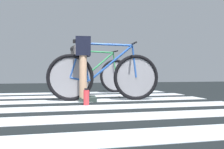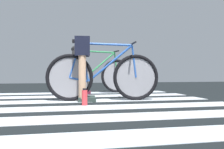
{
  "view_description": "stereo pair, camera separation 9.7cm",
  "coord_description": "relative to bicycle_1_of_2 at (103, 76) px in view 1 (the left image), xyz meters",
  "views": [
    {
      "loc": [
        0.04,
        -3.66,
        0.46
      ],
      "look_at": [
        1.04,
        0.51,
        0.42
      ],
      "focal_mm": 41.33,
      "sensor_mm": 36.0,
      "label": 1
    },
    {
      "loc": [
        0.13,
        -3.66,
        0.46
      ],
      "look_at": [
        1.04,
        0.51,
        0.42
      ],
      "focal_mm": 41.33,
      "sensor_mm": 36.0,
      "label": 2
    }
  ],
  "objects": [
    {
      "name": "cyclist_2_of_2",
      "position": [
        -0.24,
        1.4,
        0.24
      ],
      "size": [
        0.35,
        0.43,
        0.97
      ],
      "rotation": [
        0.0,
        0.0,
        0.11
      ],
      "color": "#A87A5B",
      "rests_on": "ground"
    },
    {
      "name": "ground",
      "position": [
        -0.84,
        -0.23,
        -0.4
      ],
      "size": [
        18.0,
        14.0,
        0.02
      ],
      "color": "black"
    },
    {
      "name": "bicycle_2_of_2",
      "position": [
        0.07,
        1.43,
        0.0
      ],
      "size": [
        1.73,
        0.52,
        0.93
      ],
      "rotation": [
        0.0,
        0.0,
        0.11
      ],
      "color": "black",
      "rests_on": "ground"
    },
    {
      "name": "water_bottle",
      "position": [
        -0.34,
        -0.51,
        -0.28
      ],
      "size": [
        0.07,
        0.07,
        0.23
      ],
      "color": "#E2353C",
      "rests_on": "ground"
    },
    {
      "name": "cyclist_1_of_2",
      "position": [
        -0.31,
        0.03,
        0.24
      ],
      "size": [
        0.35,
        0.43,
        0.96
      ],
      "rotation": [
        0.0,
        0.0,
        -0.1
      ],
      "color": "tan",
      "rests_on": "ground"
    },
    {
      "name": "bicycle_1_of_2",
      "position": [
        0.0,
        0.0,
        0.0
      ],
      "size": [
        1.73,
        0.52,
        0.93
      ],
      "rotation": [
        0.0,
        0.0,
        -0.1
      ],
      "color": "black",
      "rests_on": "ground"
    },
    {
      "name": "crosswalk_markings",
      "position": [
        -0.87,
        -0.33,
        -0.38
      ],
      "size": [
        5.38,
        4.23,
        0.0
      ],
      "color": "silver",
      "rests_on": "ground"
    }
  ]
}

